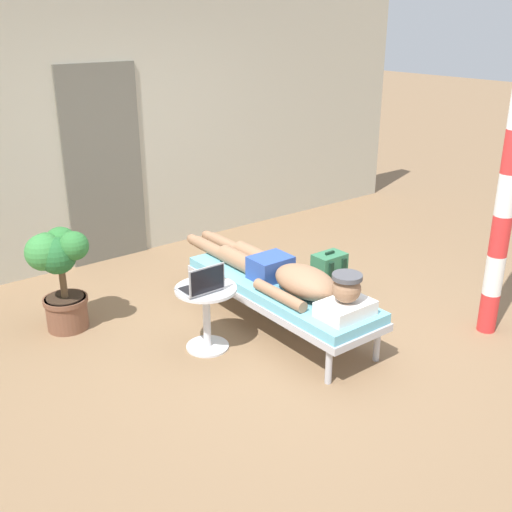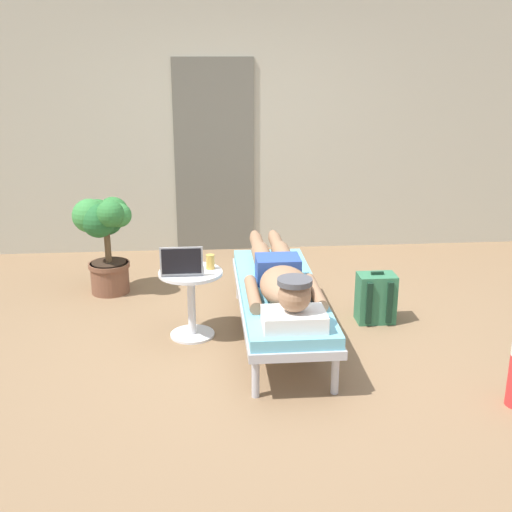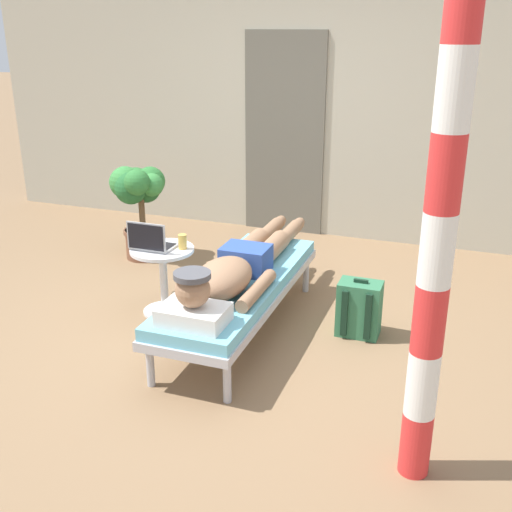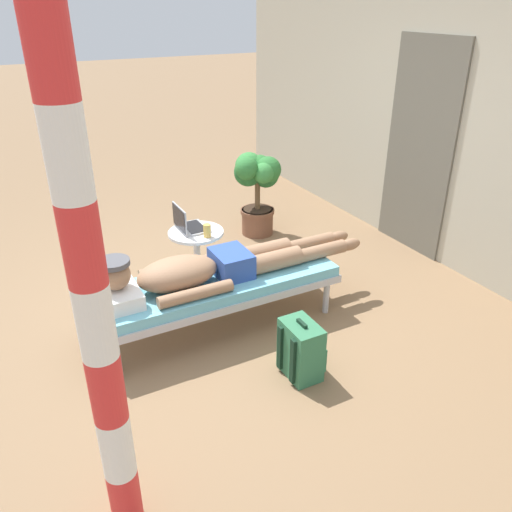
% 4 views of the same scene
% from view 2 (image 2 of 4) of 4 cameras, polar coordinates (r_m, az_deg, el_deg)
% --- Properties ---
extents(ground_plane, '(40.00, 40.00, 0.00)m').
position_cam_2_polar(ground_plane, '(4.82, 0.56, -7.86)').
color(ground_plane, '#846647').
extents(house_wall_back, '(7.60, 0.20, 2.70)m').
position_cam_2_polar(house_wall_back, '(6.93, -0.28, 11.72)').
color(house_wall_back, '#B2AD99').
rests_on(house_wall_back, ground).
extents(house_door_panel, '(0.84, 0.03, 2.04)m').
position_cam_2_polar(house_door_panel, '(6.84, -3.75, 8.81)').
color(house_door_panel, '#625F54').
rests_on(house_door_panel, ground).
extents(lounge_chair, '(0.61, 1.90, 0.42)m').
position_cam_2_polar(lounge_chair, '(4.78, 2.13, -3.57)').
color(lounge_chair, '#B7B7BC').
rests_on(lounge_chair, ground).
extents(person_reclining, '(0.53, 2.17, 0.33)m').
position_cam_2_polar(person_reclining, '(4.65, 2.26, -1.90)').
color(person_reclining, white).
rests_on(person_reclining, lounge_chair).
extents(side_table, '(0.48, 0.48, 0.52)m').
position_cam_2_polar(side_table, '(4.84, -5.82, -3.24)').
color(side_table, silver).
rests_on(side_table, ground).
extents(laptop, '(0.31, 0.24, 0.23)m').
position_cam_2_polar(laptop, '(4.72, -6.64, -0.92)').
color(laptop, '#A5A8AD').
rests_on(laptop, side_table).
extents(drink_glass, '(0.06, 0.06, 0.11)m').
position_cam_2_polar(drink_glass, '(4.80, -4.11, -0.52)').
color(drink_glass, gold).
rests_on(drink_glass, side_table).
extents(backpack, '(0.30, 0.26, 0.42)m').
position_cam_2_polar(backpack, '(5.22, 10.65, -3.74)').
color(backpack, '#33724C').
rests_on(backpack, ground).
extents(potted_plant, '(0.51, 0.52, 0.89)m').
position_cam_2_polar(potted_plant, '(5.79, -13.42, 2.32)').
color(potted_plant, brown).
rests_on(potted_plant, ground).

